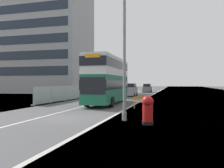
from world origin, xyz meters
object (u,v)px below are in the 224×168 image
object	(u,v)px
lamppost_foreground	(124,49)
car_receding_mid	(120,89)
red_pillar_postbox	(148,109)
roadworks_barrier	(142,101)
car_oncoming_near	(130,90)
double_decker_bus	(108,80)
car_receding_far	(147,88)

from	to	relation	value
lamppost_foreground	car_receding_mid	distance (m)	33.92
lamppost_foreground	red_pillar_postbox	size ratio (longest dim) A/B	5.82
roadworks_barrier	lamppost_foreground	bearing A→B (deg)	-90.97
lamppost_foreground	roadworks_barrier	size ratio (longest dim) A/B	6.26
red_pillar_postbox	car_oncoming_near	bearing A→B (deg)	102.85
red_pillar_postbox	lamppost_foreground	bearing A→B (deg)	147.45
double_decker_bus	lamppost_foreground	xyz separation A→B (m)	(4.03, -10.08, 1.75)
car_oncoming_near	car_receding_mid	size ratio (longest dim) A/B	1.06
double_decker_bus	car_receding_far	xyz separation A→B (m)	(0.53, 31.96, -1.69)
lamppost_foreground	roadworks_barrier	bearing A→B (deg)	89.03
car_receding_mid	car_oncoming_near	bearing A→B (deg)	-65.10
car_oncoming_near	car_receding_far	bearing A→B (deg)	87.25
red_pillar_postbox	car_receding_mid	size ratio (longest dim) A/B	0.41
double_decker_bus	lamppost_foreground	bearing A→B (deg)	-68.21
lamppost_foreground	car_oncoming_near	distance (m)	25.34
car_receding_far	roadworks_barrier	bearing A→B (deg)	-84.18
double_decker_bus	roadworks_barrier	size ratio (longest dim) A/B	7.01
lamppost_foreground	roadworks_barrier	xyz separation A→B (m)	(0.11, 6.66, -3.75)
lamppost_foreground	car_receding_far	distance (m)	42.33
lamppost_foreground	red_pillar_postbox	distance (m)	3.98
lamppost_foreground	car_oncoming_near	size ratio (longest dim) A/B	2.22
roadworks_barrier	car_oncoming_near	xyz separation A→B (m)	(-4.44, 18.08, 0.38)
car_receding_mid	car_receding_far	bearing A→B (deg)	63.82
car_oncoming_near	lamppost_foreground	bearing A→B (deg)	-80.08
lamppost_foreground	roadworks_barrier	distance (m)	7.65
double_decker_bus	roadworks_barrier	world-z (taller)	double_decker_bus
lamppost_foreground	red_pillar_postbox	world-z (taller)	lamppost_foreground
roadworks_barrier	car_receding_mid	xyz separation A→B (m)	(-8.17, 26.11, 0.29)
double_decker_bus	car_oncoming_near	distance (m)	14.75
lamppost_foreground	car_receding_far	bearing A→B (deg)	94.75
double_decker_bus	car_oncoming_near	size ratio (longest dim) A/B	2.49
lamppost_foreground	car_receding_mid	xyz separation A→B (m)	(-8.06, 32.77, -3.47)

